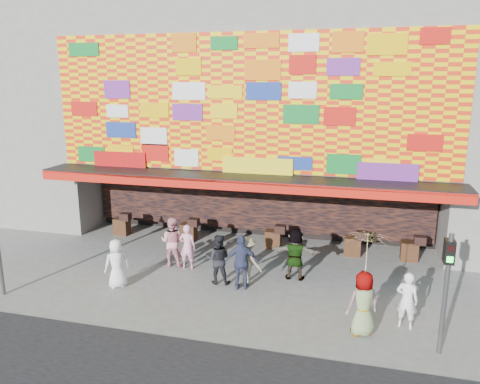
{
  "coord_description": "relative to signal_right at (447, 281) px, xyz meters",
  "views": [
    {
      "loc": [
        4.13,
        -12.38,
        6.36
      ],
      "look_at": [
        0.35,
        2.0,
        2.8
      ],
      "focal_mm": 35.0,
      "sensor_mm": 36.0,
      "label": 1
    }
  ],
  "objects": [
    {
      "name": "ground",
      "position": [
        -6.2,
        1.5,
        -1.86
      ],
      "size": [
        90.0,
        90.0,
        0.0
      ],
      "primitive_type": "plane",
      "color": "slate",
      "rests_on": "ground"
    },
    {
      "name": "shop_building",
      "position": [
        -6.2,
        9.68,
        3.37
      ],
      "size": [
        15.2,
        9.4,
        10.0
      ],
      "color": "gray",
      "rests_on": "ground"
    },
    {
      "name": "neighbor_left",
      "position": [
        -19.2,
        9.5,
        4.14
      ],
      "size": [
        11.0,
        8.0,
        12.0
      ],
      "primitive_type": "cube",
      "color": "gray",
      "rests_on": "ground"
    },
    {
      "name": "signal_right",
      "position": [
        0.0,
        0.0,
        0.0
      ],
      "size": [
        0.22,
        0.2,
        3.0
      ],
      "color": "#59595B",
      "rests_on": "ground"
    },
    {
      "name": "ped_a",
      "position": [
        -9.29,
        1.38,
        -1.08
      ],
      "size": [
        0.9,
        0.87,
        1.56
      ],
      "primitive_type": "imported",
      "rotation": [
        0.0,
        0.0,
        3.85
      ],
      "color": "white",
      "rests_on": "ground"
    },
    {
      "name": "ped_b",
      "position": [
        -7.68,
        3.35,
        -1.07
      ],
      "size": [
        0.61,
        0.43,
        1.58
      ],
      "primitive_type": "imported",
      "rotation": [
        0.0,
        0.0,
        3.22
      ],
      "color": "pink",
      "rests_on": "ground"
    },
    {
      "name": "ped_c",
      "position": [
        -6.3,
        2.46,
        -1.05
      ],
      "size": [
        0.88,
        0.73,
        1.63
      ],
      "primitive_type": "imported",
      "rotation": [
        0.0,
        0.0,
        3.29
      ],
      "color": "black",
      "rests_on": "ground"
    },
    {
      "name": "ped_d",
      "position": [
        -5.38,
        2.64,
        -1.07
      ],
      "size": [
        1.15,
        0.89,
        1.57
      ],
      "primitive_type": "imported",
      "rotation": [
        0.0,
        0.0,
        2.8
      ],
      "color": "gray",
      "rests_on": "ground"
    },
    {
      "name": "ped_e",
      "position": [
        -5.47,
        2.24,
        -0.98
      ],
      "size": [
        1.1,
        0.67,
        1.75
      ],
      "primitive_type": "imported",
      "rotation": [
        0.0,
        0.0,
        3.4
      ],
      "color": "#353B5E",
      "rests_on": "ground"
    },
    {
      "name": "ped_f",
      "position": [
        -3.97,
        3.42,
        -1.0
      ],
      "size": [
        1.6,
        0.55,
        1.71
      ],
      "primitive_type": "imported",
      "rotation": [
        0.0,
        0.0,
        3.17
      ],
      "color": "gray",
      "rests_on": "ground"
    },
    {
      "name": "ped_g",
      "position": [
        -1.81,
        0.42,
        -1.01
      ],
      "size": [
        0.99,
        0.86,
        1.7
      ],
      "primitive_type": "imported",
      "rotation": [
        0.0,
        0.0,
        3.61
      ],
      "color": "gray",
      "rests_on": "ground"
    },
    {
      "name": "ped_h",
      "position": [
        -0.7,
        1.06,
        -1.09
      ],
      "size": [
        0.64,
        0.5,
        1.55
      ],
      "primitive_type": "imported",
      "rotation": [
        0.0,
        0.0,
        2.89
      ],
      "color": "white",
      "rests_on": "ground"
    },
    {
      "name": "ped_i",
      "position": [
        -8.31,
        3.5,
        -0.99
      ],
      "size": [
        0.86,
        0.67,
        1.74
      ],
      "primitive_type": "imported",
      "rotation": [
        0.0,
        0.0,
        3.16
      ],
      "color": "pink",
      "rests_on": "ground"
    },
    {
      "name": "parasol",
      "position": [
        -1.81,
        0.42,
        0.37
      ],
      "size": [
        1.43,
        1.44,
        2.0
      ],
      "color": "beige",
      "rests_on": "ground"
    }
  ]
}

